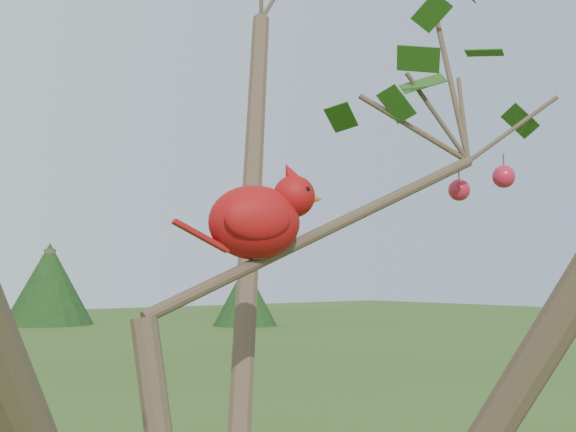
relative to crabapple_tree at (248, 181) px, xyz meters
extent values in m
sphere|color=red|center=(0.57, 0.13, 0.04)|extent=(0.04, 0.04, 0.04)
sphere|color=red|center=(0.59, 0.05, 0.05)|extent=(0.04, 0.04, 0.04)
ellipsoid|color=#A40E0E|center=(0.09, 0.11, -0.04)|extent=(0.16, 0.14, 0.11)
sphere|color=#A40E0E|center=(0.15, 0.09, 0.00)|extent=(0.08, 0.08, 0.06)
cone|color=#A40E0E|center=(0.14, 0.09, 0.03)|extent=(0.05, 0.05, 0.05)
cone|color=#D85914|center=(0.17, 0.08, -0.01)|extent=(0.03, 0.03, 0.02)
ellipsoid|color=black|center=(0.16, 0.08, -0.01)|extent=(0.03, 0.04, 0.03)
cube|color=#A40E0E|center=(0.02, 0.14, -0.06)|extent=(0.08, 0.06, 0.05)
ellipsoid|color=#A40E0E|center=(0.10, 0.15, -0.04)|extent=(0.10, 0.06, 0.06)
ellipsoid|color=#A40E0E|center=(0.07, 0.08, -0.04)|extent=(0.10, 0.06, 0.06)
cylinder|color=#3C2D20|center=(11.52, 28.81, -0.68)|extent=(0.43, 0.43, 2.89)
cone|color=black|center=(11.52, 28.81, -0.56)|extent=(3.37, 3.37, 3.13)
cylinder|color=#3C2D20|center=(17.09, 23.76, -1.08)|extent=(0.31, 0.31, 2.09)
cone|color=black|center=(17.09, 23.76, -0.99)|extent=(2.44, 2.44, 2.26)
camera|label=1|loc=(-0.58, -0.80, -0.11)|focal=50.00mm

